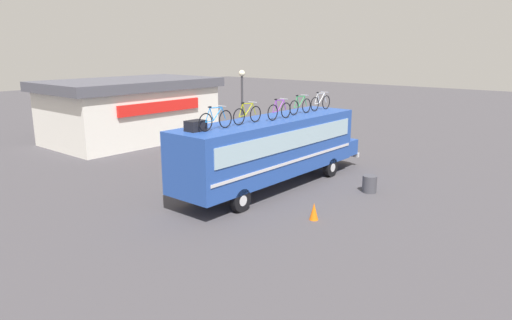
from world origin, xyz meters
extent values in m
plane|color=#423F44|center=(0.00, 0.00, 0.00)|extent=(120.00, 120.00, 0.00)
cube|color=#23479E|center=(0.00, 0.00, 1.94)|extent=(10.28, 2.45, 2.50)
cube|color=#23479E|center=(5.66, 0.00, 1.09)|extent=(1.04, 2.25, 0.80)
cube|color=#99B7C6|center=(0.00, -1.24, 2.41)|extent=(9.46, 0.04, 0.79)
cube|color=#99B7C6|center=(0.00, 1.24, 2.41)|extent=(9.46, 0.04, 0.79)
cube|color=silver|center=(0.00, -1.24, 1.44)|extent=(9.87, 0.03, 0.12)
cube|color=silver|center=(0.00, 1.24, 1.44)|extent=(9.87, 0.03, 0.12)
cube|color=silver|center=(6.24, 0.00, 0.62)|extent=(0.16, 2.33, 0.24)
cylinder|color=black|center=(3.50, -1.08, 0.47)|extent=(0.94, 0.28, 0.94)
cylinder|color=silver|center=(3.50, -1.08, 0.47)|extent=(0.42, 0.30, 0.42)
cylinder|color=black|center=(3.50, 1.08, 0.47)|extent=(0.94, 0.28, 0.94)
cylinder|color=silver|center=(3.50, 1.08, 0.47)|extent=(0.42, 0.30, 0.42)
cylinder|color=black|center=(-3.19, -1.08, 0.47)|extent=(0.94, 0.28, 0.94)
cylinder|color=silver|center=(-3.19, -1.08, 0.47)|extent=(0.42, 0.30, 0.42)
cylinder|color=black|center=(-3.19, 1.08, 0.47)|extent=(0.94, 0.28, 0.94)
cylinder|color=silver|center=(-3.19, 1.08, 0.47)|extent=(0.42, 0.30, 0.42)
cube|color=black|center=(-4.20, 0.27, 3.40)|extent=(0.73, 0.54, 0.40)
torus|color=black|center=(-4.04, -0.12, 3.55)|extent=(0.71, 0.04, 0.71)
torus|color=black|center=(-2.97, -0.12, 3.55)|extent=(0.71, 0.04, 0.71)
cylinder|color=#197FDB|center=(-3.72, -0.12, 3.81)|extent=(0.21, 0.04, 0.51)
cylinder|color=#197FDB|center=(-3.40, -0.12, 3.80)|extent=(0.50, 0.04, 0.49)
cylinder|color=#197FDB|center=(-3.49, -0.12, 4.05)|extent=(0.65, 0.04, 0.07)
cylinder|color=#197FDB|center=(-3.84, -0.12, 3.56)|extent=(0.41, 0.03, 0.05)
cylinder|color=#197FDB|center=(-3.93, -0.12, 3.80)|extent=(0.26, 0.03, 0.53)
cylinder|color=#197FDB|center=(-3.07, -0.12, 3.79)|extent=(0.22, 0.03, 0.49)
cylinder|color=silver|center=(-3.17, -0.12, 4.08)|extent=(0.03, 0.44, 0.03)
ellipsoid|color=black|center=(-3.81, -0.12, 4.10)|extent=(0.20, 0.08, 0.06)
torus|color=black|center=(-2.14, -0.09, 3.54)|extent=(0.69, 0.04, 0.69)
torus|color=black|center=(-1.11, -0.09, 3.54)|extent=(0.69, 0.04, 0.69)
cylinder|color=#B2B20C|center=(-1.83, -0.09, 3.80)|extent=(0.20, 0.04, 0.50)
cylinder|color=#B2B20C|center=(-1.52, -0.09, 3.79)|extent=(0.48, 0.04, 0.48)
cylinder|color=#B2B20C|center=(-1.61, -0.09, 4.03)|extent=(0.62, 0.04, 0.07)
cylinder|color=#B2B20C|center=(-1.95, -0.09, 3.55)|extent=(0.39, 0.03, 0.05)
cylinder|color=#B2B20C|center=(-2.03, -0.09, 3.79)|extent=(0.25, 0.03, 0.52)
cylinder|color=#B2B20C|center=(-1.20, -0.09, 3.78)|extent=(0.22, 0.03, 0.48)
cylinder|color=silver|center=(-1.30, -0.09, 4.06)|extent=(0.03, 0.44, 0.03)
ellipsoid|color=black|center=(-1.92, -0.09, 4.09)|extent=(0.20, 0.08, 0.06)
torus|color=black|center=(-0.28, -0.37, 3.54)|extent=(0.70, 0.04, 0.70)
torus|color=black|center=(0.67, -0.37, 3.54)|extent=(0.70, 0.04, 0.70)
cylinder|color=purple|center=(0.00, -0.37, 3.81)|extent=(0.19, 0.04, 0.50)
cylinder|color=purple|center=(0.29, -0.37, 3.79)|extent=(0.44, 0.04, 0.48)
cylinder|color=purple|center=(0.21, -0.37, 4.04)|extent=(0.57, 0.04, 0.07)
cylinder|color=purple|center=(-0.10, -0.37, 3.55)|extent=(0.36, 0.03, 0.05)
cylinder|color=purple|center=(-0.18, -0.37, 3.80)|extent=(0.24, 0.03, 0.52)
cylinder|color=purple|center=(0.58, -0.37, 3.78)|extent=(0.20, 0.03, 0.49)
cylinder|color=silver|center=(0.49, -0.37, 4.07)|extent=(0.03, 0.44, 0.03)
ellipsoid|color=black|center=(-0.08, -0.37, 4.09)|extent=(0.20, 0.08, 0.06)
torus|color=black|center=(1.64, -0.11, 3.54)|extent=(0.70, 0.04, 0.70)
torus|color=black|center=(2.66, -0.11, 3.54)|extent=(0.70, 0.04, 0.70)
cylinder|color=green|center=(1.94, -0.11, 3.81)|extent=(0.20, 0.04, 0.50)
cylinder|color=green|center=(2.25, -0.11, 3.79)|extent=(0.48, 0.04, 0.48)
cylinder|color=green|center=(2.17, -0.11, 4.04)|extent=(0.62, 0.04, 0.07)
cylinder|color=green|center=(1.83, -0.11, 3.55)|extent=(0.39, 0.03, 0.05)
cylinder|color=green|center=(1.75, -0.11, 3.80)|extent=(0.25, 0.03, 0.52)
cylinder|color=green|center=(2.57, -0.11, 3.78)|extent=(0.21, 0.03, 0.49)
cylinder|color=silver|center=(2.48, -0.11, 4.07)|extent=(0.03, 0.44, 0.03)
ellipsoid|color=black|center=(1.86, -0.11, 4.09)|extent=(0.20, 0.08, 0.06)
torus|color=black|center=(3.43, -0.09, 3.55)|extent=(0.71, 0.04, 0.71)
torus|color=black|center=(4.48, -0.09, 3.55)|extent=(0.71, 0.04, 0.71)
cylinder|color=white|center=(3.74, -0.09, 3.82)|extent=(0.20, 0.04, 0.51)
cylinder|color=white|center=(4.06, -0.09, 3.80)|extent=(0.49, 0.04, 0.49)
cylinder|color=white|center=(3.98, -0.09, 4.05)|extent=(0.63, 0.04, 0.07)
cylinder|color=white|center=(3.63, -0.09, 3.56)|extent=(0.40, 0.03, 0.05)
cylinder|color=white|center=(3.54, -0.09, 3.81)|extent=(0.26, 0.03, 0.53)
cylinder|color=white|center=(4.39, -0.09, 3.79)|extent=(0.22, 0.03, 0.49)
cylinder|color=silver|center=(4.29, -0.09, 4.08)|extent=(0.03, 0.44, 0.03)
ellipsoid|color=black|center=(3.66, -0.09, 4.10)|extent=(0.20, 0.08, 0.06)
cube|color=silver|center=(2.77, 14.49, 1.78)|extent=(10.66, 6.35, 3.55)
cube|color=#4C4C56|center=(2.77, 14.49, 3.86)|extent=(11.51, 6.86, 0.62)
cube|color=red|center=(2.77, 11.21, 2.56)|extent=(6.39, 0.16, 0.70)
cylinder|color=#3F3F47|center=(2.39, -3.77, 0.38)|extent=(0.63, 0.63, 0.75)
cone|color=orange|center=(-2.08, -3.77, 0.32)|extent=(0.34, 0.34, 0.65)
cylinder|color=#38383D|center=(5.92, 6.99, 2.29)|extent=(0.14, 0.14, 4.59)
sphere|color=#F2EDCC|center=(5.92, 6.99, 4.71)|extent=(0.39, 0.39, 0.39)
camera|label=1|loc=(-15.90, -12.65, 6.27)|focal=32.45mm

